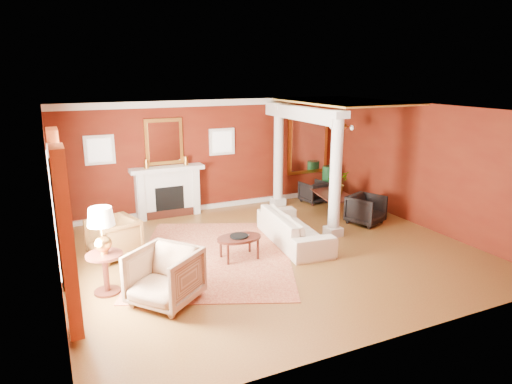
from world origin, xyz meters
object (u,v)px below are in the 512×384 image
armchair_stripe (164,274)px  coffee_table (239,239)px  sofa (294,223)px  armchair_leopard (114,236)px  side_table (102,236)px  dining_table (334,198)px

armchair_stripe → coffee_table: armchair_stripe is taller
sofa → armchair_leopard: sofa is taller
armchair_leopard → coffee_table: 2.49m
armchair_leopard → armchair_stripe: size_ratio=0.89×
side_table → dining_table: size_ratio=1.06×
dining_table → side_table: bearing=121.1°
armchair_stripe → side_table: (-0.81, 0.75, 0.51)m
dining_table → armchair_stripe: bearing=130.5°
coffee_table → side_table: side_table is taller
sofa → coffee_table: 1.45m
dining_table → armchair_leopard: bearing=108.1°
coffee_table → side_table: bearing=-171.5°
sofa → armchair_leopard: 3.73m
coffee_table → dining_table: size_ratio=0.64×
armchair_stripe → side_table: bearing=-172.4°
armchair_leopard → coffee_table: size_ratio=0.98×
armchair_leopard → armchair_stripe: bearing=-5.3°
armchair_stripe → dining_table: 6.01m
sofa → coffee_table: sofa is taller
armchair_leopard → armchair_stripe: 2.30m
armchair_stripe → dining_table: (5.23, 2.95, -0.10)m
side_table → armchair_stripe: bearing=-43.0°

